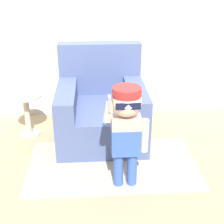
% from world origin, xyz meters
% --- Properties ---
extents(ground_plane, '(10.00, 10.00, 0.00)m').
position_xyz_m(ground_plane, '(0.00, 0.00, 0.00)').
color(ground_plane, '#998466').
extents(wall_back, '(10.00, 0.05, 2.60)m').
position_xyz_m(wall_back, '(0.00, 0.83, 1.30)').
color(wall_back, silver).
rests_on(wall_back, ground_plane).
extents(armchair, '(0.97, 1.01, 1.03)m').
position_xyz_m(armchair, '(-0.17, 0.19, 0.35)').
color(armchair, '#475684').
rests_on(armchair, ground_plane).
extents(person_child, '(0.39, 0.29, 0.96)m').
position_xyz_m(person_child, '(0.02, -0.74, 0.64)').
color(person_child, '#3356AD').
rests_on(person_child, ground_plane).
extents(side_table, '(0.38, 0.38, 0.51)m').
position_xyz_m(side_table, '(-1.03, 0.25, 0.31)').
color(side_table, beige).
rests_on(side_table, ground_plane).
extents(rug, '(1.70, 0.95, 0.01)m').
position_xyz_m(rug, '(-0.07, -0.43, 0.00)').
color(rug, '#9E9384').
rests_on(rug, ground_plane).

